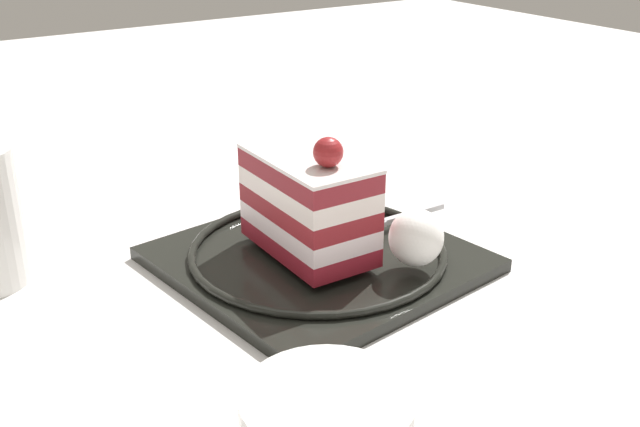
% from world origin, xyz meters
% --- Properties ---
extents(ground_plane, '(2.40, 2.40, 0.00)m').
position_xyz_m(ground_plane, '(0.00, 0.00, 0.00)').
color(ground_plane, silver).
extents(dessert_plate, '(0.26, 0.26, 0.02)m').
position_xyz_m(dessert_plate, '(-0.00, 0.02, 0.01)').
color(dessert_plate, black).
rests_on(dessert_plate, ground_plane).
extents(cake_slice, '(0.07, 0.12, 0.11)m').
position_xyz_m(cake_slice, '(0.01, 0.02, 0.06)').
color(cake_slice, maroon).
rests_on(cake_slice, dessert_plate).
extents(whipped_cream_dollop, '(0.04, 0.04, 0.05)m').
position_xyz_m(whipped_cream_dollop, '(-0.05, 0.09, 0.04)').
color(whipped_cream_dollop, white).
rests_on(whipped_cream_dollop, dessert_plate).
extents(fork, '(0.12, 0.01, 0.00)m').
position_xyz_m(fork, '(-0.08, 0.01, 0.02)').
color(fork, silver).
rests_on(fork, dessert_plate).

